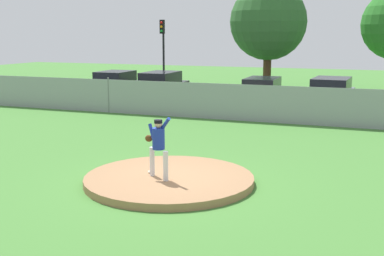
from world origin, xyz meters
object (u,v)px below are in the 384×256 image
object	(u,v)px
parked_car_champagne	(262,93)
parked_car_navy	(116,87)
pitcher_youth	(158,142)
parked_car_charcoal	(161,88)
traffic_cone_orange	(383,101)
traffic_light_near	(163,43)
baseball	(149,172)
parked_car_slate	(331,95)

from	to	relation	value
parked_car_champagne	parked_car_navy	distance (m)	8.74
pitcher_youth	parked_car_champagne	bearing A→B (deg)	92.62
parked_car_charcoal	traffic_cone_orange	world-z (taller)	parked_car_charcoal
traffic_cone_orange	traffic_light_near	xyz separation A→B (m)	(-13.88, 1.68, 3.01)
traffic_cone_orange	traffic_light_near	size ratio (longest dim) A/B	0.12
baseball	parked_car_champagne	xyz separation A→B (m)	(-0.24, 14.26, 0.54)
pitcher_youth	traffic_light_near	world-z (taller)	traffic_light_near
parked_car_charcoal	traffic_cone_orange	size ratio (longest dim) A/B	8.35
parked_car_charcoal	traffic_light_near	bearing A→B (deg)	112.52
parked_car_navy	parked_car_slate	bearing A→B (deg)	1.37
baseball	parked_car_slate	xyz separation A→B (m)	(3.28, 14.43, 0.58)
baseball	parked_car_slate	bearing A→B (deg)	77.21
parked_car_slate	traffic_light_near	world-z (taller)	traffic_light_near
baseball	traffic_light_near	size ratio (longest dim) A/B	0.02
baseball	parked_car_slate	size ratio (longest dim) A/B	0.02
parked_car_slate	parked_car_charcoal	world-z (taller)	parked_car_charcoal
pitcher_youth	traffic_cone_orange	distance (m)	18.49
parked_car_charcoal	pitcher_youth	bearing A→B (deg)	-65.82
parked_car_champagne	traffic_light_near	xyz separation A→B (m)	(-7.86, 4.79, 2.50)
baseball	traffic_light_near	bearing A→B (deg)	113.05
parked_car_champagne	traffic_cone_orange	xyz separation A→B (m)	(6.02, 3.10, -0.51)
parked_car_slate	parked_car_charcoal	distance (m)	9.35
pitcher_youth	baseball	world-z (taller)	pitcher_youth
pitcher_youth	parked_car_slate	xyz separation A→B (m)	(2.85, 14.76, -0.34)
parked_car_champagne	parked_car_charcoal	distance (m)	5.83
parked_car_slate	parked_car_charcoal	size ratio (longest dim) A/B	1.02
parked_car_navy	traffic_cone_orange	xyz separation A→B (m)	(14.76, 3.22, -0.55)
parked_car_slate	parked_car_navy	size ratio (longest dim) A/B	1.12
parked_car_champagne	parked_car_navy	bearing A→B (deg)	-179.23
pitcher_youth	traffic_light_near	distance (m)	21.27
parked_car_navy	traffic_light_near	world-z (taller)	traffic_light_near
parked_car_champagne	parked_car_charcoal	world-z (taller)	parked_car_charcoal
parked_car_slate	parked_car_champagne	xyz separation A→B (m)	(-3.52, -0.18, -0.04)
parked_car_champagne	traffic_cone_orange	size ratio (longest dim) A/B	8.54
parked_car_slate	parked_car_navy	world-z (taller)	parked_car_navy
parked_car_slate	parked_car_navy	distance (m)	12.27
parked_car_champagne	traffic_light_near	world-z (taller)	traffic_light_near
parked_car_charcoal	traffic_light_near	size ratio (longest dim) A/B	0.96
baseball	parked_car_champagne	size ratio (longest dim) A/B	0.02
parked_car_champagne	traffic_cone_orange	bearing A→B (deg)	27.29
parked_car_champagne	traffic_cone_orange	distance (m)	6.79
baseball	parked_car_champagne	world-z (taller)	parked_car_champagne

